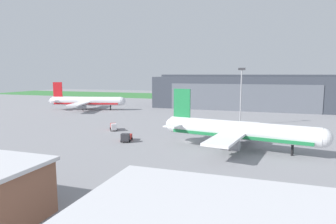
{
  "coord_description": "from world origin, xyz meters",
  "views": [
    {
      "loc": [
        18.71,
        -73.99,
        17.97
      ],
      "look_at": [
        -13.23,
        21.32,
        4.75
      ],
      "focal_mm": 30.9,
      "sensor_mm": 36.0,
      "label": 1
    }
  ],
  "objects_px": {
    "apron_light_mast": "(241,92)",
    "baggage_tug": "(113,126)",
    "stair_truck": "(126,137)",
    "airliner_near_right": "(239,131)",
    "maintenance_hangar": "(244,92)",
    "airliner_far_right": "(87,101)"
  },
  "relations": [
    {
      "from": "apron_light_mast",
      "to": "baggage_tug",
      "type": "bearing_deg",
      "value": -149.62
    },
    {
      "from": "stair_truck",
      "to": "apron_light_mast",
      "type": "height_order",
      "value": "apron_light_mast"
    },
    {
      "from": "airliner_near_right",
      "to": "stair_truck",
      "type": "relative_size",
      "value": 7.73
    },
    {
      "from": "maintenance_hangar",
      "to": "baggage_tug",
      "type": "xyz_separation_m",
      "value": [
        -35.17,
        -81.85,
        -7.13
      ]
    },
    {
      "from": "stair_truck",
      "to": "apron_light_mast",
      "type": "distance_m",
      "value": 45.24
    },
    {
      "from": "maintenance_hangar",
      "to": "apron_light_mast",
      "type": "bearing_deg",
      "value": -87.41
    },
    {
      "from": "maintenance_hangar",
      "to": "apron_light_mast",
      "type": "height_order",
      "value": "apron_light_mast"
    },
    {
      "from": "baggage_tug",
      "to": "airliner_far_right",
      "type": "bearing_deg",
      "value": 132.01
    },
    {
      "from": "maintenance_hangar",
      "to": "airliner_far_right",
      "type": "xyz_separation_m",
      "value": [
        -74.12,
        -38.61,
        -4.03
      ]
    },
    {
      "from": "stair_truck",
      "to": "airliner_far_right",
      "type": "bearing_deg",
      "value": 131.78
    },
    {
      "from": "airliner_far_right",
      "to": "airliner_near_right",
      "type": "bearing_deg",
      "value": -34.58
    },
    {
      "from": "apron_light_mast",
      "to": "airliner_near_right",
      "type": "bearing_deg",
      "value": -86.0
    },
    {
      "from": "stair_truck",
      "to": "baggage_tug",
      "type": "xyz_separation_m",
      "value": [
        -10.91,
        12.56,
        0.11
      ]
    },
    {
      "from": "airliner_far_right",
      "to": "stair_truck",
      "type": "bearing_deg",
      "value": -48.22
    },
    {
      "from": "baggage_tug",
      "to": "stair_truck",
      "type": "bearing_deg",
      "value": -49.0
    },
    {
      "from": "baggage_tug",
      "to": "airliner_near_right",
      "type": "bearing_deg",
      "value": -15.72
    },
    {
      "from": "airliner_far_right",
      "to": "baggage_tug",
      "type": "distance_m",
      "value": 58.28
    },
    {
      "from": "baggage_tug",
      "to": "apron_light_mast",
      "type": "distance_m",
      "value": 45.13
    },
    {
      "from": "airliner_near_right",
      "to": "apron_light_mast",
      "type": "distance_m",
      "value": 34.38
    },
    {
      "from": "maintenance_hangar",
      "to": "baggage_tug",
      "type": "relative_size",
      "value": 18.25
    },
    {
      "from": "baggage_tug",
      "to": "apron_light_mast",
      "type": "height_order",
      "value": "apron_light_mast"
    },
    {
      "from": "airliner_near_right",
      "to": "baggage_tug",
      "type": "relative_size",
      "value": 7.62
    }
  ]
}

